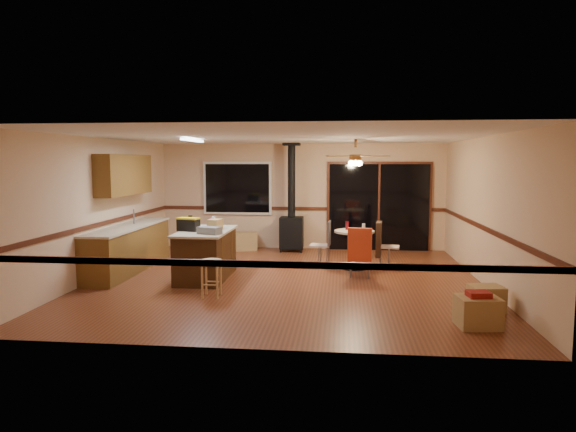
# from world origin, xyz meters

# --- Properties ---
(floor) EXTENTS (7.00, 7.00, 0.00)m
(floor) POSITION_xyz_m (0.00, 0.00, 0.00)
(floor) COLOR brown
(floor) RESTS_ON ground
(ceiling) EXTENTS (7.00, 7.00, 0.00)m
(ceiling) POSITION_xyz_m (0.00, 0.00, 2.60)
(ceiling) COLOR silver
(ceiling) RESTS_ON ground
(wall_back) EXTENTS (7.00, 0.00, 7.00)m
(wall_back) POSITION_xyz_m (0.00, 3.50, 1.30)
(wall_back) COLOR tan
(wall_back) RESTS_ON ground
(wall_front) EXTENTS (7.00, 0.00, 7.00)m
(wall_front) POSITION_xyz_m (0.00, -3.50, 1.30)
(wall_front) COLOR tan
(wall_front) RESTS_ON ground
(wall_left) EXTENTS (0.00, 7.00, 7.00)m
(wall_left) POSITION_xyz_m (-3.50, 0.00, 1.30)
(wall_left) COLOR tan
(wall_left) RESTS_ON ground
(wall_right) EXTENTS (0.00, 7.00, 7.00)m
(wall_right) POSITION_xyz_m (3.50, 0.00, 1.30)
(wall_right) COLOR tan
(wall_right) RESTS_ON ground
(chair_rail) EXTENTS (7.00, 7.00, 0.08)m
(chair_rail) POSITION_xyz_m (0.00, 0.00, 1.00)
(chair_rail) COLOR #451E11
(chair_rail) RESTS_ON ground
(window) EXTENTS (1.72, 0.10, 1.32)m
(window) POSITION_xyz_m (-1.60, 3.45, 1.50)
(window) COLOR black
(window) RESTS_ON ground
(sliding_door) EXTENTS (2.52, 0.10, 2.10)m
(sliding_door) POSITION_xyz_m (1.90, 3.45, 1.05)
(sliding_door) COLOR black
(sliding_door) RESTS_ON ground
(lower_cabinets) EXTENTS (0.60, 3.00, 0.86)m
(lower_cabinets) POSITION_xyz_m (-3.20, 0.50, 0.43)
(lower_cabinets) COLOR brown
(lower_cabinets) RESTS_ON ground
(countertop) EXTENTS (0.64, 3.04, 0.04)m
(countertop) POSITION_xyz_m (-3.20, 0.50, 0.88)
(countertop) COLOR #BEB193
(countertop) RESTS_ON lower_cabinets
(upper_cabinets) EXTENTS (0.35, 2.00, 0.80)m
(upper_cabinets) POSITION_xyz_m (-3.33, 0.70, 1.90)
(upper_cabinets) COLOR brown
(upper_cabinets) RESTS_ON ground
(kitchen_island) EXTENTS (0.88, 1.68, 0.90)m
(kitchen_island) POSITION_xyz_m (-1.50, 0.00, 0.45)
(kitchen_island) COLOR #351E0D
(kitchen_island) RESTS_ON ground
(wood_stove) EXTENTS (0.55, 0.50, 2.52)m
(wood_stove) POSITION_xyz_m (-0.20, 3.05, 0.73)
(wood_stove) COLOR black
(wood_stove) RESTS_ON ground
(ceiling_fan) EXTENTS (0.24, 0.24, 0.55)m
(ceiling_fan) POSITION_xyz_m (1.26, 1.15, 2.21)
(ceiling_fan) COLOR brown
(ceiling_fan) RESTS_ON ceiling
(fluorescent_strip) EXTENTS (0.10, 1.20, 0.04)m
(fluorescent_strip) POSITION_xyz_m (-1.80, 0.30, 2.56)
(fluorescent_strip) COLOR white
(fluorescent_strip) RESTS_ON ceiling
(toolbox_grey) EXTENTS (0.45, 0.35, 0.12)m
(toolbox_grey) POSITION_xyz_m (-1.30, -0.46, 0.96)
(toolbox_grey) COLOR slate
(toolbox_grey) RESTS_ON kitchen_island
(toolbox_black) EXTENTS (0.42, 0.29, 0.21)m
(toolbox_black) POSITION_xyz_m (-1.79, -0.10, 1.01)
(toolbox_black) COLOR black
(toolbox_black) RESTS_ON kitchen_island
(toolbox_yellow_lid) EXTENTS (0.42, 0.29, 0.03)m
(toolbox_yellow_lid) POSITION_xyz_m (-1.79, -0.10, 1.13)
(toolbox_yellow_lid) COLOR gold
(toolbox_yellow_lid) RESTS_ON toolbox_black
(box_on_island) EXTENTS (0.26, 0.32, 0.19)m
(box_on_island) POSITION_xyz_m (-1.36, 0.17, 0.99)
(box_on_island) COLOR #A07A47
(box_on_island) RESTS_ON kitchen_island
(bottle_dark) EXTENTS (0.08, 0.08, 0.26)m
(bottle_dark) POSITION_xyz_m (-1.82, 0.13, 1.03)
(bottle_dark) COLOR black
(bottle_dark) RESTS_ON kitchen_island
(bottle_pink) EXTENTS (0.07, 0.07, 0.20)m
(bottle_pink) POSITION_xyz_m (-1.45, 0.22, 1.00)
(bottle_pink) COLOR #D84C8C
(bottle_pink) RESTS_ON kitchen_island
(bottle_white) EXTENTS (0.07, 0.07, 0.20)m
(bottle_white) POSITION_xyz_m (-1.49, 0.58, 1.00)
(bottle_white) COLOR white
(bottle_white) RESTS_ON kitchen_island
(bar_stool) EXTENTS (0.43, 0.43, 0.60)m
(bar_stool) POSITION_xyz_m (-1.07, -1.28, 0.30)
(bar_stool) COLOR tan
(bar_stool) RESTS_ON floor
(blue_bucket) EXTENTS (0.32, 0.32, 0.23)m
(blue_bucket) POSITION_xyz_m (-1.44, -0.63, 0.12)
(blue_bucket) COLOR #0B0EA4
(blue_bucket) RESTS_ON floor
(dining_table) EXTENTS (0.80, 0.80, 0.78)m
(dining_table) POSITION_xyz_m (1.26, 1.15, 0.53)
(dining_table) COLOR black
(dining_table) RESTS_ON ground
(glass_red) EXTENTS (0.07, 0.07, 0.17)m
(glass_red) POSITION_xyz_m (1.11, 1.25, 0.87)
(glass_red) COLOR #590C14
(glass_red) RESTS_ON dining_table
(glass_cream) EXTENTS (0.07, 0.07, 0.15)m
(glass_cream) POSITION_xyz_m (1.44, 1.10, 0.85)
(glass_cream) COLOR beige
(glass_cream) RESTS_ON dining_table
(chair_left) EXTENTS (0.44, 0.43, 0.51)m
(chair_left) POSITION_xyz_m (0.66, 1.24, 0.59)
(chair_left) COLOR #C4A792
(chair_left) RESTS_ON ground
(chair_near) EXTENTS (0.47, 0.51, 0.70)m
(chair_near) POSITION_xyz_m (1.34, 0.27, 0.60)
(chair_near) COLOR #C4A792
(chair_near) RESTS_ON ground
(chair_right) EXTENTS (0.51, 0.47, 0.70)m
(chair_right) POSITION_xyz_m (1.78, 1.22, 0.60)
(chair_right) COLOR #C4A792
(chair_right) RESTS_ON ground
(box_under_window) EXTENTS (0.63, 0.55, 0.44)m
(box_under_window) POSITION_xyz_m (-1.34, 3.10, 0.22)
(box_under_window) COLOR #A07A47
(box_under_window) RESTS_ON floor
(box_corner_a) EXTENTS (0.58, 0.50, 0.40)m
(box_corner_a) POSITION_xyz_m (2.79, -2.39, 0.20)
(box_corner_a) COLOR #A07A47
(box_corner_a) RESTS_ON floor
(box_corner_b) EXTENTS (0.51, 0.46, 0.37)m
(box_corner_b) POSITION_xyz_m (3.10, -1.62, 0.18)
(box_corner_b) COLOR #A07A47
(box_corner_b) RESTS_ON floor
(box_small_red) EXTENTS (0.31, 0.27, 0.08)m
(box_small_red) POSITION_xyz_m (2.79, -2.39, 0.44)
(box_small_red) COLOR maroon
(box_small_red) RESTS_ON box_corner_a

